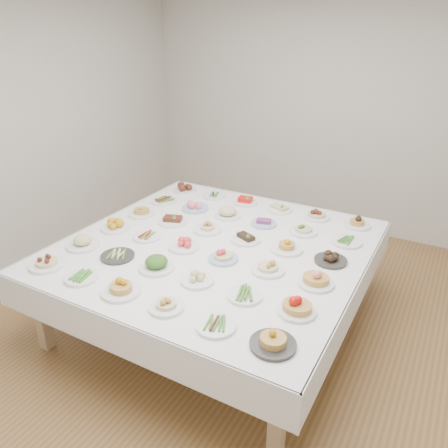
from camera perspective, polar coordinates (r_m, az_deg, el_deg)
The scene contains 38 objects.
room_envelope at distance 3.24m, azimuth 2.00°, elevation 13.83°, with size 5.02×5.02×2.81m.
display_table at distance 3.71m, azimuth -1.14°, elevation -3.53°, with size 2.43×2.43×0.75m.
dish_0 at distance 3.59m, azimuth -22.19°, elevation -4.27°, with size 0.26×0.26×0.14m.
dish_1 at distance 3.35m, azimuth -18.15°, elevation -6.52°, with size 0.24×0.24×0.06m.
dish_2 at distance 3.09m, azimuth -13.37°, elevation -7.69°, with size 0.27×0.27×0.15m.
dish_3 at distance 2.90m, azimuth -7.57°, elevation -10.10°, with size 0.23×0.23×0.11m.
dish_4 at distance 2.73m, azimuth -1.07°, elevation -12.99°, with size 0.25×0.25×0.05m.
dish_5 at distance 2.58m, azimuth 6.46°, elevation -14.35°, with size 0.27×0.27×0.16m.
dish_6 at distance 3.80m, azimuth -18.03°, elevation -1.91°, with size 0.27×0.27×0.15m.
dish_7 at distance 3.57m, azimuth -13.74°, elevation -3.93°, with size 0.26×0.26×0.06m.
dish_8 at distance 3.33m, azimuth -8.83°, elevation -4.86°, with size 0.26×0.26×0.14m.
dish_9 at distance 3.15m, azimuth -3.50°, elevation -6.98°, with size 0.24×0.24×0.09m.
dish_10 at distance 3.00m, azimuth 2.75°, elevation -9.13°, with size 0.25×0.24×0.06m.
dish_11 at distance 2.86m, azimuth 9.56°, elevation -10.10°, with size 0.25×0.25×0.16m.
dish_12 at distance 4.04m, azimuth -14.02°, elevation 0.04°, with size 0.25×0.25×0.12m.
dish_13 at distance 3.83m, azimuth -10.04°, elevation -1.55°, with size 0.23×0.23×0.05m.
dish_14 at distance 3.61m, azimuth -5.27°, elevation -2.41°, with size 0.25×0.25×0.11m.
dish_15 at distance 3.41m, azimuth -0.12°, elevation -3.78°, with size 0.23×0.23×0.13m.
dish_16 at distance 3.28m, azimuth 5.77°, elevation -5.18°, with size 0.25×0.25×0.14m.
dish_17 at distance 3.17m, azimuth 11.98°, elevation -6.48°, with size 0.26×0.26×0.17m.
dish_18 at distance 4.29m, azimuth -10.73°, elevation 1.80°, with size 0.24×0.24×0.13m.
dish_19 at distance 4.08m, azimuth -6.70°, elevation 0.73°, with size 0.26×0.26×0.11m.
dish_20 at distance 3.89m, azimuth -2.15°, elevation -0.20°, with size 0.25×0.25×0.12m.
dish_21 at distance 3.72m, azimuth 2.87°, elevation -1.66°, with size 0.25×0.25×0.10m.
dish_22 at distance 3.60m, azimuth 8.20°, elevation -2.61°, with size 0.27×0.27×0.13m.
dish_23 at distance 3.50m, azimuth 13.80°, elevation -4.24°, with size 0.25×0.25×0.10m.
dish_24 at distance 4.58m, azimuth -7.86°, elevation 3.12°, with size 0.26×0.26×0.06m.
dish_25 at distance 4.36m, azimuth -3.79°, elevation 2.49°, with size 0.26×0.26×0.11m.
dish_26 at distance 4.18m, azimuth 0.49°, elevation 1.70°, with size 0.24×0.24×0.13m.
dish_27 at distance 4.03m, azimuth 5.22°, elevation 0.36°, with size 0.23×0.23×0.09m.
dish_28 at distance 3.92m, azimuth 10.34°, elevation -0.50°, with size 0.25×0.25×0.12m.
dish_29 at distance 3.83m, azimuth 15.67°, elevation -2.05°, with size 0.26×0.26×0.06m.
dish_30 at distance 4.86m, azimuth -5.15°, elevation 4.88°, with size 0.25×0.25×0.12m.
dish_31 at distance 4.68m, azimuth -1.29°, elevation 3.77°, with size 0.24×0.24×0.05m.
dish_32 at distance 4.50m, azimuth 2.81°, elevation 3.20°, with size 0.24×0.24×0.11m.
dish_33 at distance 4.36m, azimuth 7.29°, elevation 2.23°, with size 0.25×0.25×0.10m.
dish_34 at distance 4.24m, azimuth 12.02°, elevation 1.57°, with size 0.26×0.26×0.14m.
dish_35 at distance 4.16m, azimuth 17.02°, elevation 0.40°, with size 0.24×0.24×0.13m.
Camera 1 is at (1.46, -2.83, 2.44)m, focal length 35.00 mm.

